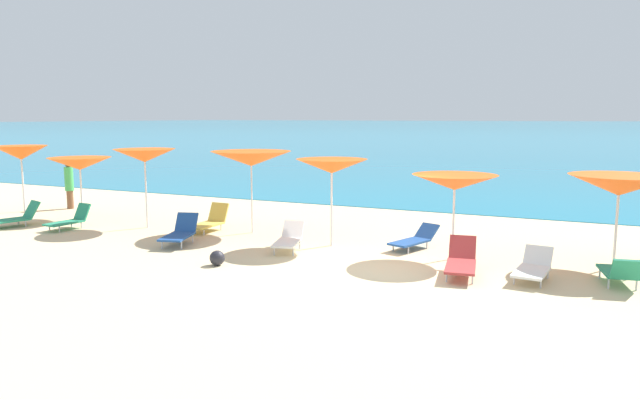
{
  "coord_description": "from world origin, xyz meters",
  "views": [
    {
      "loc": [
        4.2,
        -11.75,
        3.32
      ],
      "look_at": [
        -2.03,
        1.76,
        1.2
      ],
      "focal_mm": 33.03,
      "sensor_mm": 36.0,
      "label": 1
    }
  ],
  "objects": [
    {
      "name": "lounge_chair_4",
      "position": [
        -5.43,
        0.41,
        0.32
      ],
      "size": [
        1.0,
        1.58,
        0.74
      ],
      "rotation": [
        0.0,
        0.0,
        0.3
      ],
      "color": "#1E478C",
      "rests_on": "ground_plane"
    },
    {
      "name": "umbrella_4",
      "position": [
        -1.77,
        1.91,
        2.06
      ],
      "size": [
        1.91,
        1.91,
        2.25
      ],
      "color": "silver",
      "rests_on": "ground_plane"
    },
    {
      "name": "umbrella_6",
      "position": [
        4.8,
        2.42,
        1.84
      ],
      "size": [
        2.28,
        2.28,
        2.06
      ],
      "color": "silver",
      "rests_on": "ground_plane"
    },
    {
      "name": "lounge_chair_3",
      "position": [
        1.85,
        0.45,
        0.31
      ],
      "size": [
        0.83,
        1.7,
        0.71
      ],
      "rotation": [
        0.0,
        0.0,
        0.16
      ],
      "color": "#A53333",
      "rests_on": "ground_plane"
    },
    {
      "name": "umbrella_2",
      "position": [
        -7.81,
        1.88,
        2.17
      ],
      "size": [
        1.8,
        1.8,
        2.37
      ],
      "color": "silver",
      "rests_on": "ground_plane"
    },
    {
      "name": "lounge_chair_5",
      "position": [
        0.28,
        2.46,
        0.25
      ],
      "size": [
        1.01,
        1.65,
        0.56
      ],
      "rotation": [
        0.0,
        0.0,
        -0.34
      ],
      "color": "#1E478C",
      "rests_on": "ground_plane"
    },
    {
      "name": "lounge_chair_10",
      "position": [
        -2.52,
        0.96,
        0.3
      ],
      "size": [
        0.9,
        1.57,
        0.64
      ],
      "rotation": [
        0.0,
        0.0,
        0.26
      ],
      "color": "white",
      "rests_on": "ground_plane"
    },
    {
      "name": "lounge_chair_9",
      "position": [
        -11.6,
        0.29,
        0.29
      ],
      "size": [
        1.07,
        1.73,
        0.73
      ],
      "rotation": [
        0.0,
        0.0,
        -0.3
      ],
      "color": "#268C66",
      "rests_on": "ground_plane"
    },
    {
      "name": "ocean_water",
      "position": [
        0.0,
        228.3,
        0.01
      ],
      "size": [
        650.0,
        440.0,
        0.02
      ],
      "primitive_type": "cube",
      "color": "teal",
      "rests_on": "ground_plane"
    },
    {
      "name": "lounge_chair_6",
      "position": [
        -9.76,
        0.77,
        0.28
      ],
      "size": [
        0.62,
        1.37,
        0.7
      ],
      "rotation": [
        0.0,
        0.0,
        -0.09
      ],
      "color": "#268C66",
      "rests_on": "ground_plane"
    },
    {
      "name": "umbrella_3",
      "position": [
        -4.53,
        2.53,
        2.13
      ],
      "size": [
        2.3,
        2.3,
        2.35
      ],
      "color": "silver",
      "rests_on": "ground_plane"
    },
    {
      "name": "beachgoer_1",
      "position": [
        -12.87,
        3.62,
        0.92
      ],
      "size": [
        0.3,
        0.3,
        1.72
      ],
      "rotation": [
        0.0,
        0.0,
        0.57
      ],
      "color": "brown",
      "rests_on": "ground_plane"
    },
    {
      "name": "beach_ball",
      "position": [
        -3.28,
        -1.04,
        0.17
      ],
      "size": [
        0.34,
        0.34,
        0.34
      ],
      "primitive_type": "sphere",
      "color": "#26262D",
      "rests_on": "ground_plane"
    },
    {
      "name": "umbrella_1",
      "position": [
        -10.77,
        2.2,
        1.8
      ],
      "size": [
        2.18,
        2.18,
        2.01
      ],
      "color": "silver",
      "rests_on": "ground_plane"
    },
    {
      "name": "lounge_chair_8",
      "position": [
        4.86,
        0.9,
        0.3
      ],
      "size": [
        0.82,
        1.4,
        0.68
      ],
      "rotation": [
        0.0,
        0.0,
        3.34
      ],
      "color": "#268C66",
      "rests_on": "ground_plane"
    },
    {
      "name": "lounge_chair_0",
      "position": [
        3.26,
        0.69,
        0.26
      ],
      "size": [
        0.71,
        1.5,
        0.59
      ],
      "rotation": [
        0.0,
        0.0,
        -0.1
      ],
      "color": "white",
      "rests_on": "ground_plane"
    },
    {
      "name": "lounge_chair_1",
      "position": [
        -5.84,
        2.26,
        0.28
      ],
      "size": [
        0.64,
        1.47,
        0.75
      ],
      "rotation": [
        0.0,
        0.0,
        -0.01
      ],
      "color": "#D8BF4C",
      "rests_on": "ground_plane"
    },
    {
      "name": "ground_plane",
      "position": [
        0.0,
        10.0,
        -0.15
      ],
      "size": [
        50.0,
        100.0,
        0.3
      ],
      "primitive_type": "cube",
      "color": "beige"
    },
    {
      "name": "umbrella_0",
      "position": [
        -13.81,
        2.46,
        2.06
      ],
      "size": [
        1.86,
        1.86,
        2.31
      ],
      "color": "silver",
      "rests_on": "ground_plane"
    },
    {
      "name": "umbrella_5",
      "position": [
        1.38,
        1.78,
        1.81
      ],
      "size": [
        2.07,
        2.07,
        1.99
      ],
      "color": "silver",
      "rests_on": "ground_plane"
    }
  ]
}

